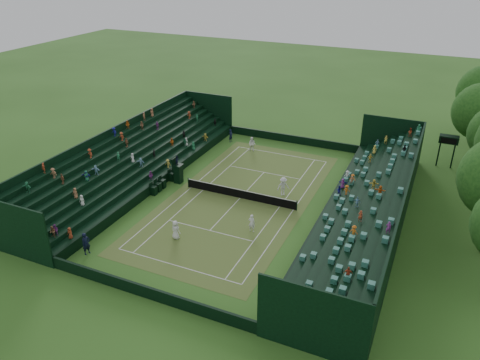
{
  "coord_description": "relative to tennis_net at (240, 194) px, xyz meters",
  "views": [
    {
      "loc": [
        16.46,
        -36.59,
        22.06
      ],
      "look_at": [
        0.0,
        0.0,
        2.0
      ],
      "focal_mm": 35.0,
      "sensor_mm": 36.0,
      "label": 1
    }
  ],
  "objects": [
    {
      "name": "player_far_west",
      "position": [
        -3.54,
        11.38,
        0.36
      ],
      "size": [
        0.87,
        0.68,
        1.78
      ],
      "primitive_type": "imported",
      "rotation": [
        0.0,
        0.0,
        0.01
      ],
      "color": "white",
      "rests_on": "ground"
    },
    {
      "name": "court_surface",
      "position": [
        0.0,
        0.0,
        -0.52
      ],
      "size": [
        12.97,
        26.77,
        0.01
      ],
      "primitive_type": "cube",
      "color": "#42802A",
      "rests_on": "ground"
    },
    {
      "name": "south_grandstand",
      "position": [
        -12.66,
        0.0,
        1.02
      ],
      "size": [
        6.6,
        32.0,
        4.9
      ],
      "color": "black",
      "rests_on": "ground"
    },
    {
      "name": "perimeter_wall_south",
      "position": [
        0.0,
        -15.88,
        -0.03
      ],
      "size": [
        17.17,
        0.2,
        1.0
      ],
      "primitive_type": "cube",
      "color": "black",
      "rests_on": "ground"
    },
    {
      "name": "perimeter_wall_west",
      "position": [
        -8.48,
        0.0,
        -0.03
      ],
      "size": [
        0.2,
        31.77,
        1.0
      ],
      "primitive_type": "cube",
      "color": "black",
      "rests_on": "ground"
    },
    {
      "name": "line_judge_north",
      "position": [
        -7.15,
        13.06,
        0.3
      ],
      "size": [
        0.49,
        0.66,
        1.65
      ],
      "primitive_type": "imported",
      "rotation": [
        0.0,
        0.0,
        1.4
      ],
      "color": "black",
      "rests_on": "ground"
    },
    {
      "name": "player_near_west",
      "position": [
        -2.03,
        -8.62,
        0.32
      ],
      "size": [
        0.91,
        0.67,
        1.7
      ],
      "primitive_type": "imported",
      "rotation": [
        0.0,
        0.0,
        2.98
      ],
      "color": "white",
      "rests_on": "ground"
    },
    {
      "name": "perimeter_wall_east",
      "position": [
        8.48,
        0.0,
        -0.03
      ],
      "size": [
        0.2,
        31.77,
        1.0
      ],
      "primitive_type": "cube",
      "color": "black",
      "rests_on": "ground"
    },
    {
      "name": "scoreboard_tower",
      "position": [
        17.75,
        16.0,
        2.62
      ],
      "size": [
        2.0,
        1.0,
        3.7
      ],
      "color": "black",
      "rests_on": "ground"
    },
    {
      "name": "player_far_east",
      "position": [
        3.6,
        2.37,
        0.43
      ],
      "size": [
        1.41,
        1.33,
        1.91
      ],
      "primitive_type": "imported",
      "rotation": [
        0.0,
        0.0,
        0.68
      ],
      "color": "white",
      "rests_on": "ground"
    },
    {
      "name": "perimeter_wall_north",
      "position": [
        0.0,
        15.88,
        -0.03
      ],
      "size": [
        17.17,
        0.2,
        1.0
      ],
      "primitive_type": "cube",
      "color": "black",
      "rests_on": "ground"
    },
    {
      "name": "courtside_chairs",
      "position": [
        -8.14,
        -0.29,
        -0.04
      ],
      "size": [
        0.59,
        5.56,
        1.28
      ],
      "color": "black",
      "rests_on": "ground"
    },
    {
      "name": "umpire_chair",
      "position": [
        -7.28,
        0.52,
        0.77
      ],
      "size": [
        0.96,
        0.96,
        3.02
      ],
      "color": "black",
      "rests_on": "ground"
    },
    {
      "name": "ground",
      "position": [
        0.0,
        0.0,
        -0.53
      ],
      "size": [
        160.0,
        160.0,
        0.0
      ],
      "primitive_type": "plane",
      "color": "#305D1D",
      "rests_on": "ground"
    },
    {
      "name": "tennis_net",
      "position": [
        0.0,
        0.0,
        0.0
      ],
      "size": [
        11.67,
        0.1,
        1.06
      ],
      "color": "black",
      "rests_on": "ground"
    },
    {
      "name": "line_judge_south",
      "position": [
        -7.38,
        -13.42,
        0.43
      ],
      "size": [
        0.63,
        0.79,
        1.9
      ],
      "primitive_type": "imported",
      "rotation": [
        0.0,
        0.0,
        1.3
      ],
      "color": "black",
      "rests_on": "ground"
    },
    {
      "name": "north_grandstand",
      "position": [
        12.66,
        0.0,
        1.02
      ],
      "size": [
        6.6,
        32.0,
        4.9
      ],
      "color": "black",
      "rests_on": "ground"
    },
    {
      "name": "player_near_east",
      "position": [
        3.35,
        -4.99,
        0.31
      ],
      "size": [
        0.62,
        0.42,
        1.67
      ],
      "primitive_type": "imported",
      "rotation": [
        0.0,
        0.0,
        3.11
      ],
      "color": "white",
      "rests_on": "ground"
    }
  ]
}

